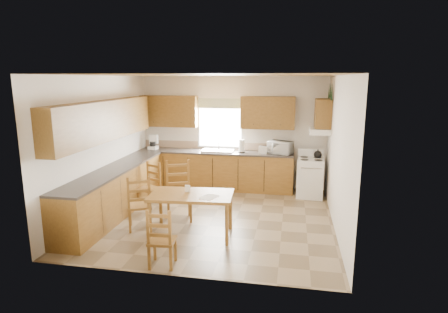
% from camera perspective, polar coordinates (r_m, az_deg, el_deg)
% --- Properties ---
extents(floor, '(4.50, 4.50, 0.00)m').
position_cam_1_polar(floor, '(7.36, -1.59, -9.24)').
color(floor, '#877253').
rests_on(floor, ground).
extents(ceiling, '(4.50, 4.50, 0.00)m').
position_cam_1_polar(ceiling, '(6.86, -1.73, 12.30)').
color(ceiling, brown).
rests_on(ceiling, floor).
extents(wall_left, '(4.50, 4.50, 0.00)m').
position_cam_1_polar(wall_left, '(7.77, -18.12, 1.66)').
color(wall_left, white).
rests_on(wall_left, floor).
extents(wall_right, '(4.50, 4.50, 0.00)m').
position_cam_1_polar(wall_right, '(6.88, 16.99, 0.48)').
color(wall_right, white).
rests_on(wall_right, floor).
extents(wall_back, '(4.50, 4.50, 0.00)m').
position_cam_1_polar(wall_back, '(9.17, 1.29, 3.72)').
color(wall_back, white).
rests_on(wall_back, floor).
extents(wall_front, '(4.50, 4.50, 0.00)m').
position_cam_1_polar(wall_front, '(4.86, -7.22, -3.69)').
color(wall_front, white).
rests_on(wall_front, floor).
extents(lower_cab_back, '(3.75, 0.60, 0.88)m').
position_cam_1_polar(lower_cab_back, '(9.12, -1.37, -2.15)').
color(lower_cab_back, brown).
rests_on(lower_cab_back, floor).
extents(lower_cab_left, '(0.60, 3.60, 0.88)m').
position_cam_1_polar(lower_cab_left, '(7.71, -16.24, -5.27)').
color(lower_cab_left, brown).
rests_on(lower_cab_left, floor).
extents(counter_back, '(3.75, 0.63, 0.04)m').
position_cam_1_polar(counter_back, '(9.02, -1.38, 0.68)').
color(counter_back, '#3B3430').
rests_on(counter_back, lower_cab_back).
extents(counter_left, '(0.63, 3.60, 0.04)m').
position_cam_1_polar(counter_left, '(7.59, -16.44, -1.94)').
color(counter_left, '#3B3430').
rests_on(counter_left, lower_cab_left).
extents(backsplash, '(3.75, 0.01, 0.18)m').
position_cam_1_polar(backsplash, '(9.28, -1.02, 1.69)').
color(backsplash, tan).
rests_on(backsplash, counter_back).
extents(upper_cab_back_left, '(1.41, 0.33, 0.75)m').
position_cam_1_polar(upper_cab_back_left, '(9.32, -8.36, 6.86)').
color(upper_cab_back_left, brown).
rests_on(upper_cab_back_left, wall_back).
extents(upper_cab_back_right, '(1.25, 0.33, 0.75)m').
position_cam_1_polar(upper_cab_back_right, '(8.85, 6.69, 6.64)').
color(upper_cab_back_right, brown).
rests_on(upper_cab_back_right, wall_back).
extents(upper_cab_left, '(0.33, 3.60, 0.75)m').
position_cam_1_polar(upper_cab_left, '(7.49, -17.79, 5.23)').
color(upper_cab_left, brown).
rests_on(upper_cab_left, wall_left).
extents(upper_cab_stove, '(0.33, 0.62, 0.62)m').
position_cam_1_polar(upper_cab_stove, '(8.42, 14.84, 6.37)').
color(upper_cab_stove, brown).
rests_on(upper_cab_stove, wall_right).
extents(range_hood, '(0.44, 0.62, 0.12)m').
position_cam_1_polar(range_hood, '(8.46, 14.37, 3.83)').
color(range_hood, white).
rests_on(range_hood, wall_right).
extents(window_frame, '(1.13, 0.02, 1.18)m').
position_cam_1_polar(window_frame, '(9.16, -0.59, 4.98)').
color(window_frame, white).
rests_on(window_frame, wall_back).
extents(window_pane, '(1.05, 0.01, 1.10)m').
position_cam_1_polar(window_pane, '(9.16, -0.60, 4.98)').
color(window_pane, white).
rests_on(window_pane, wall_back).
extents(window_valance, '(1.19, 0.01, 0.24)m').
position_cam_1_polar(window_valance, '(9.09, -0.64, 8.09)').
color(window_valance, '#5A7242').
rests_on(window_valance, wall_back).
extents(sink_basin, '(0.75, 0.45, 0.04)m').
position_cam_1_polar(sink_basin, '(9.00, -0.91, 0.92)').
color(sink_basin, silver).
rests_on(sink_basin, counter_back).
extents(pine_decal_a, '(0.22, 0.22, 0.36)m').
position_cam_1_polar(pine_decal_a, '(8.08, 16.12, 9.51)').
color(pine_decal_a, '#15341C').
rests_on(pine_decal_a, wall_right).
extents(pine_decal_b, '(0.22, 0.22, 0.36)m').
position_cam_1_polar(pine_decal_b, '(8.40, 15.93, 9.86)').
color(pine_decal_b, '#15341C').
rests_on(pine_decal_b, wall_right).
extents(pine_decal_c, '(0.22, 0.22, 0.36)m').
position_cam_1_polar(pine_decal_c, '(8.72, 15.72, 9.67)').
color(pine_decal_c, '#15341C').
rests_on(pine_decal_c, wall_right).
extents(stove, '(0.61, 0.63, 0.86)m').
position_cam_1_polar(stove, '(8.70, 13.00, -3.22)').
color(stove, white).
rests_on(stove, floor).
extents(coffeemaker, '(0.23, 0.26, 0.33)m').
position_cam_1_polar(coffeemaker, '(9.42, -10.77, 2.11)').
color(coffeemaker, white).
rests_on(coffeemaker, counter_back).
extents(paper_towel, '(0.16, 0.16, 0.31)m').
position_cam_1_polar(paper_towel, '(8.85, 2.70, 1.60)').
color(paper_towel, white).
rests_on(paper_towel, counter_back).
extents(toaster, '(0.23, 0.18, 0.17)m').
position_cam_1_polar(toaster, '(8.82, 6.03, 1.05)').
color(toaster, white).
rests_on(toaster, counter_back).
extents(microwave, '(0.59, 0.50, 0.30)m').
position_cam_1_polar(microwave, '(8.78, 8.56, 1.36)').
color(microwave, white).
rests_on(microwave, counter_back).
extents(dining_table, '(1.44, 0.90, 0.74)m').
position_cam_1_polar(dining_table, '(6.45, -4.94, -8.83)').
color(dining_table, brown).
rests_on(dining_table, floor).
extents(chair_near_left, '(0.54, 0.53, 0.99)m').
position_cam_1_polar(chair_near_left, '(6.84, -12.76, -6.79)').
color(chair_near_left, brown).
rests_on(chair_near_left, floor).
extents(chair_near_right, '(0.40, 0.38, 0.87)m').
position_cam_1_polar(chair_near_right, '(5.50, -9.42, -11.97)').
color(chair_near_right, brown).
rests_on(chair_near_right, floor).
extents(chair_far_left, '(0.51, 0.50, 0.93)m').
position_cam_1_polar(chair_far_left, '(7.91, -11.37, -4.38)').
color(chair_far_left, brown).
rests_on(chair_far_left, floor).
extents(chair_far_right, '(0.59, 0.58, 1.11)m').
position_cam_1_polar(chair_far_right, '(7.10, -6.90, -5.36)').
color(chair_far_right, brown).
rests_on(chair_far_right, floor).
extents(table_paper, '(0.33, 0.37, 0.00)m').
position_cam_1_polar(table_paper, '(6.15, -2.32, -6.18)').
color(table_paper, white).
rests_on(table_paper, dining_table).
extents(table_card, '(0.09, 0.04, 0.12)m').
position_cam_1_polar(table_card, '(6.42, -5.57, -4.90)').
color(table_card, white).
rests_on(table_card, dining_table).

